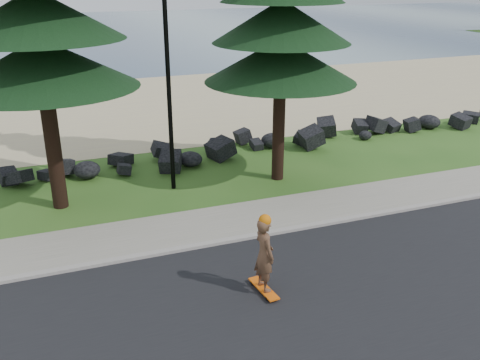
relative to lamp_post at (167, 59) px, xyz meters
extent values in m
plane|color=#2B551A|center=(0.00, -3.20, -4.13)|extent=(160.00, 160.00, 0.00)
cube|color=black|center=(0.00, -7.70, -4.12)|extent=(160.00, 7.00, 0.02)
cube|color=#A09890|center=(0.00, -4.10, -4.08)|extent=(160.00, 0.20, 0.10)
cube|color=gray|center=(0.00, -3.00, -4.09)|extent=(160.00, 2.00, 0.08)
cube|color=#CBBC87|center=(0.00, 11.30, -4.13)|extent=(160.00, 15.00, 0.01)
cube|color=#364D68|center=(0.00, 47.80, -4.13)|extent=(160.00, 58.00, 0.01)
cylinder|color=black|center=(0.00, 0.00, -0.13)|extent=(0.14, 0.14, 8.00)
cube|color=#ED5F0D|center=(0.38, -6.54, -4.04)|extent=(0.35, 1.02, 0.03)
imported|color=brown|center=(0.38, -6.54, -3.18)|extent=(0.46, 0.65, 1.67)
sphere|color=orange|center=(0.38, -6.54, -2.38)|extent=(0.27, 0.27, 0.27)
camera|label=1|loc=(-3.64, -15.70, 2.50)|focal=40.00mm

